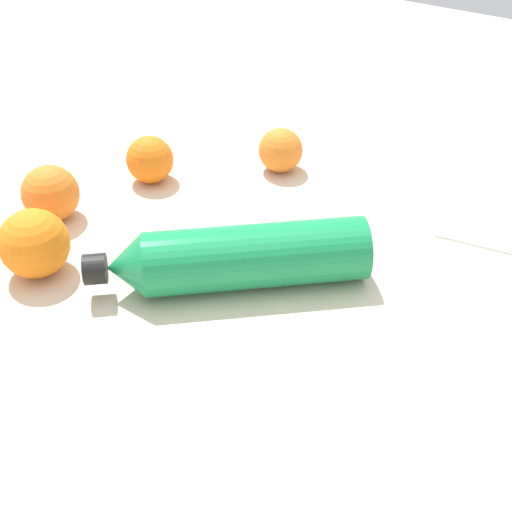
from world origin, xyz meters
TOP-DOWN VIEW (x-y plane):
  - ground_plane at (0.00, 0.00)m, footprint 2.40×2.40m
  - water_bottle at (0.00, -0.01)m, footprint 0.26×0.27m
  - orange_0 at (0.26, 0.10)m, footprint 0.06×0.06m
  - orange_1 at (-0.11, 0.19)m, footprint 0.08×0.08m
  - orange_2 at (0.12, 0.23)m, footprint 0.07×0.07m
  - orange_3 at (-0.03, 0.27)m, footprint 0.07×0.07m
  - folded_napkin at (0.32, -0.20)m, footprint 0.20×0.15m

SIDE VIEW (x-z plane):
  - ground_plane at x=0.00m, z-range 0.00..0.00m
  - folded_napkin at x=0.32m, z-range 0.00..0.01m
  - orange_0 at x=0.26m, z-range 0.00..0.06m
  - orange_2 at x=0.12m, z-range 0.00..0.07m
  - water_bottle at x=0.00m, z-range 0.00..0.07m
  - orange_3 at x=-0.03m, z-range 0.00..0.07m
  - orange_1 at x=-0.11m, z-range 0.00..0.08m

